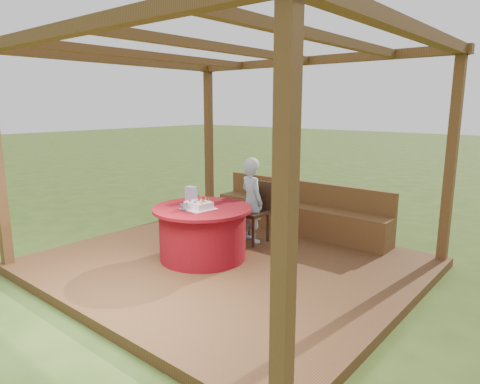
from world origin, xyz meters
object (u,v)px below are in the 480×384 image
(table, at_px, (203,232))
(chair, at_px, (254,208))
(birthday_cake, at_px, (199,205))
(gift_bag, at_px, (191,194))
(bench, at_px, (299,215))
(drinking_glass, at_px, (184,207))
(elderly_woman, at_px, (252,199))

(table, distance_m, chair, 1.04)
(birthday_cake, relative_size, gift_bag, 1.87)
(bench, xyz_separation_m, chair, (-0.26, -0.83, 0.24))
(drinking_glass, bearing_deg, elderly_woman, 85.40)
(chair, relative_size, birthday_cake, 2.30)
(bench, relative_size, elderly_woman, 2.38)
(gift_bag, bearing_deg, bench, 63.96)
(chair, distance_m, birthday_cake, 1.14)
(bench, relative_size, drinking_glass, 30.65)
(table, distance_m, drinking_glass, 0.48)
(table, height_order, drinking_glass, drinking_glass)
(table, relative_size, elderly_woman, 1.03)
(elderly_woman, bearing_deg, birthday_cake, -90.93)
(bench, distance_m, table, 1.88)
(birthday_cake, distance_m, drinking_glass, 0.20)
(birthday_cake, bearing_deg, gift_bag, 148.50)
(bench, distance_m, drinking_glass, 2.21)
(chair, xyz_separation_m, birthday_cake, (-0.03, -1.11, 0.24))
(chair, xyz_separation_m, drinking_glass, (-0.11, -1.30, 0.24))
(birthday_cake, xyz_separation_m, gift_bag, (-0.39, 0.24, 0.05))
(table, relative_size, gift_bag, 6.19)
(elderly_woman, bearing_deg, gift_bag, -115.93)
(chair, xyz_separation_m, elderly_woman, (-0.01, -0.04, 0.13))
(gift_bag, bearing_deg, elderly_woman, 59.87)
(bench, distance_m, birthday_cake, 2.02)
(gift_bag, bearing_deg, birthday_cake, -35.70)
(birthday_cake, height_order, drinking_glass, birthday_cake)
(bench, relative_size, chair, 3.34)
(elderly_woman, relative_size, birthday_cake, 3.22)
(elderly_woman, xyz_separation_m, gift_bag, (-0.41, -0.83, 0.16))
(elderly_woman, bearing_deg, chair, 72.28)
(table, xyz_separation_m, elderly_woman, (0.05, 0.98, 0.28))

